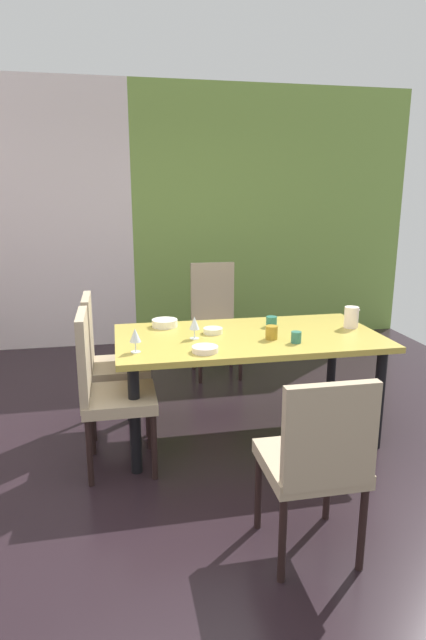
% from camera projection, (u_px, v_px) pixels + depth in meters
% --- Properties ---
extents(ground_plane, '(5.96, 5.97, 0.02)m').
position_uv_depth(ground_plane, '(202.00, 471.00, 3.16)').
color(ground_plane, black).
extents(back_panel_interior, '(2.71, 0.10, 2.87)m').
position_uv_depth(back_panel_interior, '(3.00, 219.00, 5.29)').
color(back_panel_interior, silver).
rests_on(back_panel_interior, ground_plane).
extents(garden_window_panel, '(3.25, 0.10, 2.87)m').
position_uv_depth(garden_window_panel, '(272.00, 216.00, 5.85)').
color(garden_window_panel, olive).
rests_on(garden_window_panel, ground_plane).
extents(dining_table, '(1.82, 0.95, 0.74)m').
position_uv_depth(dining_table, '(248.00, 346.00, 3.48)').
color(dining_table, '#B39C3F').
rests_on(dining_table, ground_plane).
extents(chair_left_far, '(0.45, 0.44, 1.00)m').
position_uv_depth(chair_left_far, '(106.00, 357.00, 3.59)').
color(chair_left_far, tan).
rests_on(chair_left_far, ground_plane).
extents(chair_head_far, '(0.44, 0.45, 1.06)m').
position_uv_depth(chair_head_far, '(215.00, 315.00, 4.76)').
color(chair_head_far, tan).
rests_on(chair_head_far, ground_plane).
extents(chair_head_near, '(0.44, 0.44, 0.93)m').
position_uv_depth(chair_head_near, '(317.00, 458.00, 2.26)').
color(chair_head_near, tan).
rests_on(chair_head_near, ground_plane).
extents(chair_left_near, '(0.45, 0.44, 1.01)m').
position_uv_depth(chair_left_near, '(105.00, 385.00, 3.04)').
color(chair_left_near, tan).
rests_on(chair_left_near, ground_plane).
extents(wine_glass_west, '(0.07, 0.07, 0.15)m').
position_uv_depth(wine_glass_west, '(194.00, 324.00, 3.34)').
color(wine_glass_west, silver).
rests_on(wine_glass_west, dining_table).
extents(wine_glass_south, '(0.07, 0.07, 0.15)m').
position_uv_depth(wine_glass_south, '(135.00, 336.00, 3.05)').
color(wine_glass_south, silver).
rests_on(wine_glass_south, dining_table).
extents(serving_bowl_rear, '(0.19, 0.19, 0.05)m').
position_uv_depth(serving_bowl_rear, '(165.00, 323.00, 3.67)').
color(serving_bowl_rear, white).
rests_on(serving_bowl_rear, dining_table).
extents(serving_bowl_north, '(0.16, 0.16, 0.04)m').
position_uv_depth(serving_bowl_north, '(205.00, 349.00, 3.08)').
color(serving_bowl_north, silver).
rests_on(serving_bowl_north, dining_table).
extents(serving_bowl_center, '(0.14, 0.14, 0.04)m').
position_uv_depth(serving_bowl_center, '(213.00, 331.00, 3.49)').
color(serving_bowl_center, '#EDE7CA').
rests_on(serving_bowl_center, dining_table).
extents(cup_corner, '(0.07, 0.07, 0.08)m').
position_uv_depth(cup_corner, '(296.00, 337.00, 3.27)').
color(cup_corner, '#30705D').
rests_on(cup_corner, dining_table).
extents(cup_right, '(0.08, 0.08, 0.07)m').
position_uv_depth(cup_right, '(271.00, 322.00, 3.67)').
color(cup_right, '#286C5A').
rests_on(cup_right, dining_table).
extents(cup_near_shelf, '(0.08, 0.08, 0.09)m').
position_uv_depth(cup_near_shelf, '(272.00, 332.00, 3.35)').
color(cup_near_shelf, '#AA8024').
rests_on(cup_near_shelf, dining_table).
extents(pitcher_east, '(0.12, 0.10, 0.16)m').
position_uv_depth(pitcher_east, '(351.00, 317.00, 3.63)').
color(pitcher_east, white).
rests_on(pitcher_east, dining_table).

